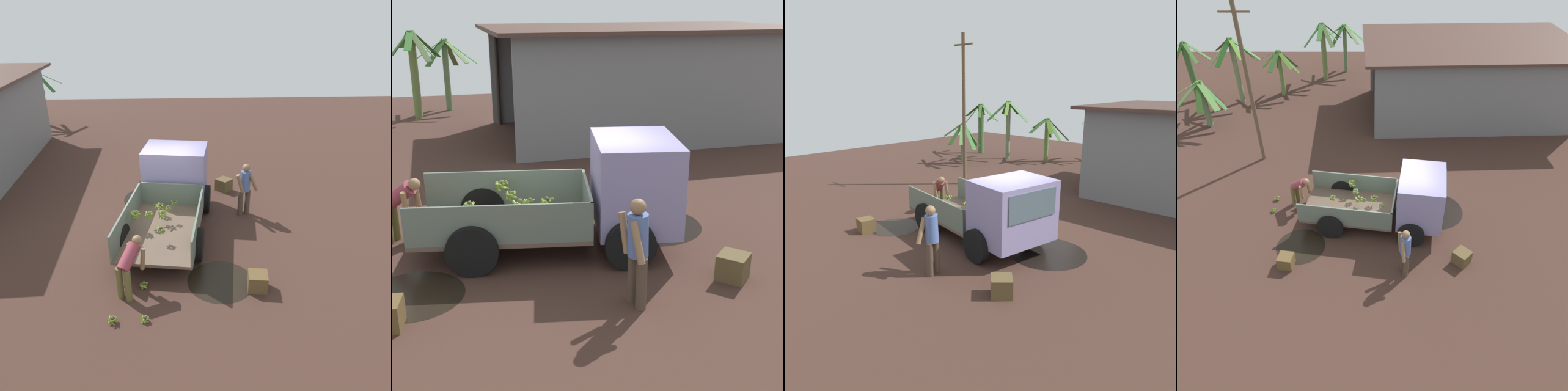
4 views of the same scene
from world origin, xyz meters
TOP-DOWN VIEW (x-y plane):
  - ground at (0.00, 0.00)m, footprint 36.00×36.00m
  - mud_patch_0 at (1.54, 0.12)m, footprint 2.06×2.06m
  - mud_patch_1 at (-3.03, -1.67)m, footprint 1.59×1.59m
  - cargo_truck at (0.44, -0.56)m, footprint 4.92×2.75m
  - banana_palm_2 at (11.32, 6.76)m, footprint 2.09×2.06m
  - person_foreground_visitor at (0.24, -2.77)m, footprint 0.42×0.74m
  - person_worker_loading at (-3.31, 0.43)m, footprint 0.78×0.71m
  - banana_bunch_on_ground_0 at (-3.18, 0.15)m, footprint 0.20×0.21m
  - banana_bunch_on_ground_1 at (-4.27, 0.71)m, footprint 0.20×0.20m
  - banana_bunch_on_ground_2 at (-4.27, 0.04)m, footprint 0.18×0.18m
  - wooden_crate_0 at (-3.34, -2.50)m, footprint 0.50×0.50m
  - wooden_crate_1 at (2.06, -2.35)m, footprint 0.65×0.65m

SIDE VIEW (x-z plane):
  - ground at x=0.00m, z-range 0.00..0.00m
  - mud_patch_0 at x=1.54m, z-range 0.00..0.01m
  - mud_patch_1 at x=-3.03m, z-range 0.00..0.01m
  - banana_bunch_on_ground_2 at x=-4.27m, z-range 0.00..0.16m
  - banana_bunch_on_ground_0 at x=-3.18m, z-range 0.01..0.16m
  - banana_bunch_on_ground_1 at x=-4.27m, z-range 0.01..0.19m
  - wooden_crate_0 at x=-3.34m, z-range 0.00..0.41m
  - wooden_crate_1 at x=2.06m, z-range 0.00..0.44m
  - person_worker_loading at x=-3.31m, z-range 0.12..1.44m
  - person_foreground_visitor at x=0.24m, z-range 0.09..1.81m
  - cargo_truck at x=0.44m, z-range 0.05..2.09m
  - banana_palm_2 at x=11.32m, z-range 0.18..3.04m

